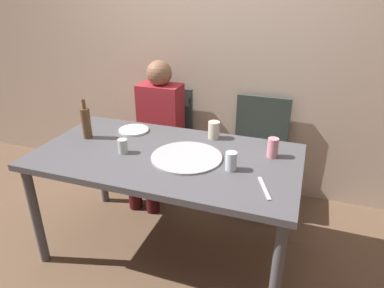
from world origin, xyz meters
The scene contains 14 objects.
ground_plane centered at (0.00, 0.00, 0.00)m, with size 8.00×8.00×0.00m, color brown.
back_wall centered at (0.00, 1.08, 1.30)m, with size 6.00×0.10×2.60m, color #BCA893.
dining_table centered at (0.00, 0.00, 0.68)m, with size 1.64×0.88×0.76m.
pizza_tray centered at (0.14, -0.01, 0.76)m, with size 0.43×0.43×0.01m, color #ADADB2.
wine_bottle centered at (-0.61, 0.06, 0.87)m, with size 0.06×0.06×0.28m.
tumbler_near centered at (0.43, -0.06, 0.81)m, with size 0.07×0.07×0.11m, color silver.
tumbler_far centered at (-0.26, -0.07, 0.80)m, with size 0.06×0.06×0.09m, color #B7C6BC.
wine_glass centered at (0.21, 0.34, 0.82)m, with size 0.08×0.08×0.12m, color beige.
soda_can centered at (0.63, 0.18, 0.82)m, with size 0.07×0.07×0.12m, color pink.
plate_stack centered at (-0.37, 0.27, 0.76)m, with size 0.21×0.21×0.02m, color white.
table_knife centered at (0.64, -0.20, 0.76)m, with size 0.22×0.02×0.01m, color #B7B7BC.
chair_left centered at (-0.38, 0.84, 0.51)m, with size 0.44×0.44×0.90m.
chair_right centered at (0.46, 0.84, 0.51)m, with size 0.44×0.44×0.90m.
guest_in_sweater centered at (-0.38, 0.69, 0.64)m, with size 0.36×0.56×1.17m.
Camera 1 is at (0.79, -1.76, 1.71)m, focal length 32.09 mm.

